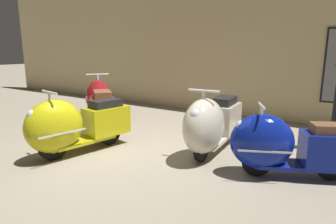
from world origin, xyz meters
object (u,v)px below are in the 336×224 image
at_px(scooter_1, 72,125).
at_px(scooter_3, 282,145).
at_px(scooter_0, 100,102).
at_px(scooter_2, 211,124).

bearing_deg(scooter_1, scooter_3, 118.94).
distance_m(scooter_0, scooter_3, 4.04).
xyz_separation_m(scooter_0, scooter_2, (2.84, -0.32, -0.01)).
relative_size(scooter_0, scooter_3, 1.08).
xyz_separation_m(scooter_0, scooter_1, (1.01, -1.56, -0.03)).
bearing_deg(scooter_0, scooter_1, 161.35).
xyz_separation_m(scooter_0, scooter_3, (3.99, -0.59, -0.07)).
relative_size(scooter_1, scooter_3, 1.11).
bearing_deg(scooter_1, scooter_2, 135.05).
xyz_separation_m(scooter_2, scooter_3, (1.15, -0.27, -0.06)).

